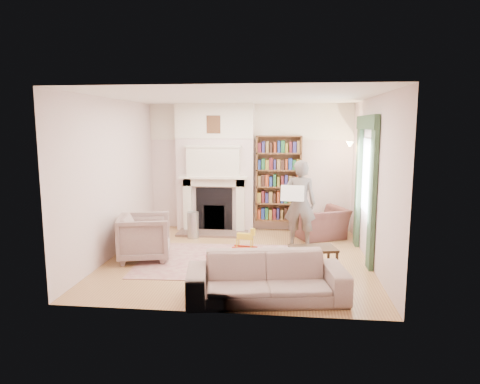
# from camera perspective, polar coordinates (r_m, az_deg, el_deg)

# --- Properties ---
(floor) EXTENTS (4.50, 4.50, 0.00)m
(floor) POSITION_cam_1_polar(r_m,az_deg,el_deg) (7.66, -0.21, -8.82)
(floor) COLOR #98633C
(floor) RESTS_ON ground
(ceiling) EXTENTS (4.50, 4.50, 0.00)m
(ceiling) POSITION_cam_1_polar(r_m,az_deg,el_deg) (7.32, -0.22, 12.57)
(ceiling) COLOR white
(ceiling) RESTS_ON wall_back
(wall_back) EXTENTS (4.50, 0.00, 4.50)m
(wall_back) POSITION_cam_1_polar(r_m,az_deg,el_deg) (9.58, 1.31, 3.30)
(wall_back) COLOR silver
(wall_back) RESTS_ON floor
(wall_front) EXTENTS (4.50, 0.00, 4.50)m
(wall_front) POSITION_cam_1_polar(r_m,az_deg,el_deg) (5.15, -3.04, -1.48)
(wall_front) COLOR silver
(wall_front) RESTS_ON floor
(wall_left) EXTENTS (0.00, 4.50, 4.50)m
(wall_left) POSITION_cam_1_polar(r_m,az_deg,el_deg) (7.93, -16.59, 1.78)
(wall_left) COLOR silver
(wall_left) RESTS_ON floor
(wall_right) EXTENTS (0.00, 4.50, 4.50)m
(wall_right) POSITION_cam_1_polar(r_m,az_deg,el_deg) (7.45, 17.26, 1.32)
(wall_right) COLOR silver
(wall_right) RESTS_ON floor
(fireplace) EXTENTS (1.70, 0.58, 2.80)m
(fireplace) POSITION_cam_1_polar(r_m,az_deg,el_deg) (9.48, -3.33, 3.14)
(fireplace) COLOR silver
(fireplace) RESTS_ON floor
(bookcase) EXTENTS (1.00, 0.24, 1.85)m
(bookcase) POSITION_cam_1_polar(r_m,az_deg,el_deg) (9.44, 5.17, 1.81)
(bookcase) COLOR brown
(bookcase) RESTS_ON floor
(window) EXTENTS (0.02, 0.90, 1.30)m
(window) POSITION_cam_1_polar(r_m,az_deg,el_deg) (7.83, 16.62, 2.06)
(window) COLOR silver
(window) RESTS_ON wall_right
(curtain_left) EXTENTS (0.07, 0.32, 2.40)m
(curtain_left) POSITION_cam_1_polar(r_m,az_deg,el_deg) (7.18, 17.24, -0.57)
(curtain_left) COLOR #30492F
(curtain_left) RESTS_ON floor
(curtain_right) EXTENTS (0.07, 0.32, 2.40)m
(curtain_right) POSITION_cam_1_polar(r_m,az_deg,el_deg) (8.54, 15.49, 0.95)
(curtain_right) COLOR #30492F
(curtain_right) RESTS_ON floor
(pelmet) EXTENTS (0.09, 1.70, 0.24)m
(pelmet) POSITION_cam_1_polar(r_m,az_deg,el_deg) (7.77, 16.59, 8.89)
(pelmet) COLOR #30492F
(pelmet) RESTS_ON wall_right
(wall_sconce) EXTENTS (0.20, 0.24, 0.24)m
(wall_sconce) POSITION_cam_1_polar(r_m,az_deg,el_deg) (8.85, 14.17, 5.82)
(wall_sconce) COLOR gold
(wall_sconce) RESTS_ON wall_right
(rug) EXTENTS (2.73, 2.15, 0.01)m
(rug) POSITION_cam_1_polar(r_m,az_deg,el_deg) (7.54, -3.22, -9.06)
(rug) COLOR #BEAC8F
(rug) RESTS_ON floor
(armchair_reading) EXTENTS (1.25, 1.19, 0.64)m
(armchair_reading) POSITION_cam_1_polar(r_m,az_deg,el_deg) (9.07, 10.66, -4.09)
(armchair_reading) COLOR #55312D
(armchair_reading) RESTS_ON floor
(armchair_left) EXTENTS (1.05, 1.03, 0.79)m
(armchair_left) POSITION_cam_1_polar(r_m,az_deg,el_deg) (7.69, -12.58, -5.89)
(armchair_left) COLOR #B0A391
(armchair_left) RESTS_ON floor
(sofa) EXTENTS (2.22, 1.15, 0.62)m
(sofa) POSITION_cam_1_polar(r_m,az_deg,el_deg) (5.85, 3.55, -11.30)
(sofa) COLOR gray
(sofa) RESTS_ON floor
(man_reading) EXTENTS (0.64, 0.45, 1.68)m
(man_reading) POSITION_cam_1_polar(r_m,az_deg,el_deg) (8.35, 7.99, -1.49)
(man_reading) COLOR #554A44
(man_reading) RESTS_ON floor
(newspaper) EXTENTS (0.45, 0.16, 0.30)m
(newspaper) POSITION_cam_1_polar(r_m,az_deg,el_deg) (8.12, 7.01, -0.17)
(newspaper) COLOR beige
(newspaper) RESTS_ON man_reading
(coffee_table) EXTENTS (0.78, 0.60, 0.45)m
(coffee_table) POSITION_cam_1_polar(r_m,az_deg,el_deg) (6.86, 9.66, -9.09)
(coffee_table) COLOR black
(coffee_table) RESTS_ON floor
(paraffin_heater) EXTENTS (0.25, 0.25, 0.55)m
(paraffin_heater) POSITION_cam_1_polar(r_m,az_deg,el_deg) (8.99, -6.28, -4.40)
(paraffin_heater) COLOR #A2A4A9
(paraffin_heater) RESTS_ON floor
(rocking_horse) EXTENTS (0.49, 0.26, 0.41)m
(rocking_horse) POSITION_cam_1_polar(r_m,az_deg,el_deg) (8.16, 0.65, -6.23)
(rocking_horse) COLOR gold
(rocking_horse) RESTS_ON rug
(board_game) EXTENTS (0.45, 0.45, 0.03)m
(board_game) POSITION_cam_1_polar(r_m,az_deg,el_deg) (7.32, -1.20, -9.45)
(board_game) COLOR #EEE654
(board_game) RESTS_ON rug
(game_box_lid) EXTENTS (0.30, 0.22, 0.05)m
(game_box_lid) POSITION_cam_1_polar(r_m,az_deg,el_deg) (7.71, -3.38, -8.43)
(game_box_lid) COLOR red
(game_box_lid) RESTS_ON rug
(comic_annuals) EXTENTS (0.73, 0.30, 0.02)m
(comic_annuals) POSITION_cam_1_polar(r_m,az_deg,el_deg) (7.15, 0.35, -9.94)
(comic_annuals) COLOR red
(comic_annuals) RESTS_ON rug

